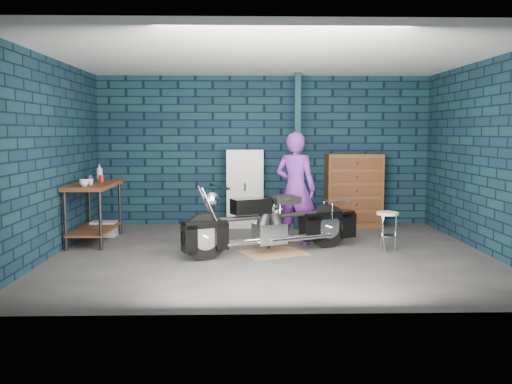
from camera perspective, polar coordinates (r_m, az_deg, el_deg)
The scene contains 16 objects.
ground at distance 7.59m, azimuth 1.60°, elevation -6.55°, with size 6.00×6.00×0.00m, color #55534F.
room_walls at distance 7.95m, azimuth 1.43°, elevation 7.86°, with size 6.02×5.01×2.71m.
support_post at distance 9.39m, azimuth 4.36°, elevation 4.23°, with size 0.10×0.10×2.70m, color #112B36.
workbench at distance 8.71m, azimuth -16.64°, elevation -2.10°, with size 0.60×1.40×0.91m, color brown.
drip_mat at distance 7.66m, azimuth 1.83°, elevation -6.40°, with size 0.85×0.64×0.01m, color #936140.
motorcycle at distance 7.56m, azimuth 1.84°, elevation -2.77°, with size 2.25×0.61×0.99m, color black, non-canonical shape.
person at distance 8.15m, azimuth 4.16°, elevation 0.37°, with size 0.62×0.41×1.69m, color #562078.
storage_bin at distance 9.19m, azimuth -15.71°, elevation -3.73°, with size 0.40×0.28×0.25m, color #92949A.
locker at distance 9.67m, azimuth -1.17°, elevation 0.39°, with size 0.64×0.46×1.38m, color beige.
tool_chest at distance 9.87m, azimuth 10.22°, elevation 0.19°, with size 0.98×0.54×1.30m, color brown.
shop_stool at distance 7.93m, azimuth 13.64°, elevation -4.08°, with size 0.31×0.31×0.56m, color beige, non-canonical shape.
cup_a at distance 8.21m, azimuth -17.67°, elevation 0.93°, with size 0.13×0.13×0.10m, color beige.
cup_b at distance 8.42m, azimuth -17.05°, elevation 1.03°, with size 0.09×0.09×0.09m, color beige.
mug_purple at distance 8.83m, azimuth -17.08°, elevation 1.34°, with size 0.08×0.08×0.11m, color #4C175D.
mug_red at distance 8.84m, azimuth -15.96°, elevation 1.37°, with size 0.08×0.08×0.11m, color maroon.
bottle at distance 9.09m, azimuth -16.14°, elevation 2.01°, with size 0.10×0.10×0.27m, color #92949A.
Camera 1 is at (-0.40, -7.39, 1.69)m, focal length 38.00 mm.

